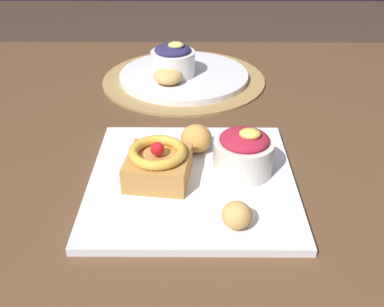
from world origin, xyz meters
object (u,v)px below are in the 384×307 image
at_px(front_plate, 192,180).
at_px(back_ramekin, 173,60).
at_px(back_plate, 184,76).
at_px(back_pastry, 168,76).
at_px(berry_ramekin, 244,153).
at_px(cake_slice, 158,163).
at_px(fritter_front, 196,139).
at_px(fritter_middle, 237,215).

bearing_deg(front_plate, back_ramekin, 96.46).
height_order(back_plate, back_pastry, back_pastry).
xyz_separation_m(berry_ramekin, back_pastry, (-0.13, 0.31, -0.01)).
bearing_deg(cake_slice, back_ramekin, 89.16).
relative_size(fritter_front, fritter_middle, 1.25).
bearing_deg(back_pastry, back_ramekin, 79.53).
relative_size(cake_slice, back_ramekin, 1.06).
xyz_separation_m(cake_slice, berry_ramekin, (0.12, 0.02, 0.01)).
bearing_deg(back_ramekin, berry_ramekin, -71.92).
height_order(back_ramekin, back_pastry, back_ramekin).
bearing_deg(back_ramekin, back_pastry, -100.47).
relative_size(fritter_middle, back_ramekin, 0.41).
height_order(front_plate, fritter_front, fritter_front).
relative_size(berry_ramekin, fritter_front, 1.80).
bearing_deg(back_plate, cake_slice, -94.18).
distance_m(cake_slice, back_pastry, 0.34).
height_order(front_plate, berry_ramekin, berry_ramekin).
xyz_separation_m(berry_ramekin, back_plate, (-0.10, 0.37, -0.03)).
bearing_deg(back_pastry, fritter_front, -77.37).
xyz_separation_m(fritter_front, back_plate, (-0.03, 0.31, -0.02)).
xyz_separation_m(fritter_middle, back_ramekin, (-0.10, 0.49, 0.02)).
bearing_deg(back_pastry, front_plate, -81.14).
bearing_deg(back_plate, back_ramekin, -161.56).
distance_m(berry_ramekin, back_plate, 0.38).
bearing_deg(back_ramekin, front_plate, -83.54).
xyz_separation_m(back_plate, back_pastry, (-0.03, -0.06, 0.02)).
bearing_deg(cake_slice, fritter_middle, -44.34).
height_order(berry_ramekin, fritter_front, berry_ramekin).
xyz_separation_m(fritter_front, fritter_middle, (0.05, -0.18, -0.01)).
height_order(berry_ramekin, fritter_middle, berry_ramekin).
xyz_separation_m(front_plate, berry_ramekin, (0.08, 0.02, 0.04)).
height_order(front_plate, back_ramekin, back_ramekin).
height_order(berry_ramekin, back_plate, berry_ramekin).
bearing_deg(back_pastry, back_plate, 60.10).
relative_size(front_plate, fritter_middle, 7.60).
bearing_deg(cake_slice, berry_ramekin, 9.23).
height_order(berry_ramekin, back_pastry, berry_ramekin).
bearing_deg(back_ramekin, cake_slice, -90.84).
distance_m(fritter_front, back_pastry, 0.27).
bearing_deg(cake_slice, back_pastry, 90.54).
height_order(cake_slice, berry_ramekin, berry_ramekin).
bearing_deg(back_plate, back_pastry, -119.90).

